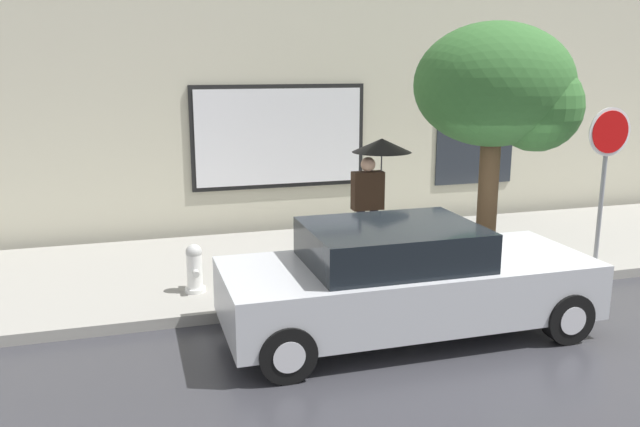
{
  "coord_description": "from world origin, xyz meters",
  "views": [
    {
      "loc": [
        -4.48,
        -7.05,
        3.34
      ],
      "look_at": [
        -1.86,
        1.8,
        1.2
      ],
      "focal_mm": 36.57,
      "sensor_mm": 36.0,
      "label": 1
    }
  ],
  "objects_px": {
    "pedestrian_with_umbrella": "(377,166)",
    "parked_car": "(405,280)",
    "street_tree": "(503,91)",
    "fire_hydrant": "(195,269)",
    "stop_sign": "(607,155)"
  },
  "relations": [
    {
      "from": "pedestrian_with_umbrella",
      "to": "parked_car",
      "type": "bearing_deg",
      "value": -103.39
    },
    {
      "from": "pedestrian_with_umbrella",
      "to": "street_tree",
      "type": "bearing_deg",
      "value": -33.6
    },
    {
      "from": "fire_hydrant",
      "to": "pedestrian_with_umbrella",
      "type": "relative_size",
      "value": 0.35
    },
    {
      "from": "fire_hydrant",
      "to": "street_tree",
      "type": "bearing_deg",
      "value": -4.25
    },
    {
      "from": "fire_hydrant",
      "to": "parked_car",
      "type": "bearing_deg",
      "value": -38.09
    },
    {
      "from": "fire_hydrant",
      "to": "street_tree",
      "type": "height_order",
      "value": "street_tree"
    },
    {
      "from": "pedestrian_with_umbrella",
      "to": "fire_hydrant",
      "type": "bearing_deg",
      "value": -166.89
    },
    {
      "from": "parked_car",
      "to": "stop_sign",
      "type": "height_order",
      "value": "stop_sign"
    },
    {
      "from": "stop_sign",
      "to": "parked_car",
      "type": "bearing_deg",
      "value": -161.33
    },
    {
      "from": "pedestrian_with_umbrella",
      "to": "stop_sign",
      "type": "distance_m",
      "value": 3.59
    },
    {
      "from": "pedestrian_with_umbrella",
      "to": "stop_sign",
      "type": "bearing_deg",
      "value": -20.15
    },
    {
      "from": "parked_car",
      "to": "street_tree",
      "type": "height_order",
      "value": "street_tree"
    },
    {
      "from": "parked_car",
      "to": "fire_hydrant",
      "type": "relative_size",
      "value": 6.57
    },
    {
      "from": "street_tree",
      "to": "pedestrian_with_umbrella",
      "type": "bearing_deg",
      "value": 146.4
    },
    {
      "from": "fire_hydrant",
      "to": "pedestrian_with_umbrella",
      "type": "distance_m",
      "value": 3.33
    }
  ]
}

